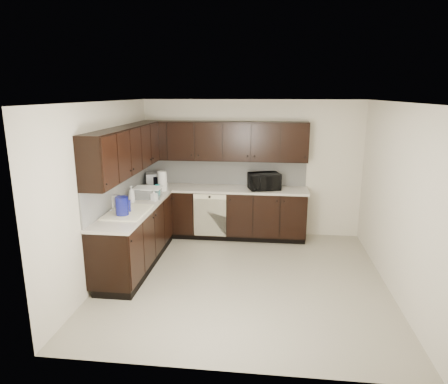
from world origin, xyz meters
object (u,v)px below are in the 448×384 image
object	(u,v)px
microwave	(264,181)
storage_bin	(148,193)
toaster_oven	(156,179)
blue_pitcher	(122,207)
sink	(128,217)

from	to	relation	value
microwave	storage_bin	xyz separation A→B (m)	(-1.88, -0.79, -0.06)
toaster_oven	blue_pitcher	distance (m)	1.90
microwave	sink	bearing A→B (deg)	-156.75
storage_bin	blue_pitcher	bearing A→B (deg)	-92.92
toaster_oven	storage_bin	distance (m)	0.89
microwave	storage_bin	world-z (taller)	microwave
microwave	blue_pitcher	distance (m)	2.65
sink	toaster_oven	distance (m)	1.76
toaster_oven	sink	bearing A→B (deg)	-106.23
toaster_oven	blue_pitcher	size ratio (longest dim) A/B	1.34
storage_bin	blue_pitcher	size ratio (longest dim) A/B	1.54
sink	storage_bin	world-z (taller)	sink
toaster_oven	storage_bin	xyz separation A→B (m)	(0.11, -0.88, -0.03)
sink	blue_pitcher	bearing A→B (deg)	-94.56
sink	toaster_oven	world-z (taller)	sink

